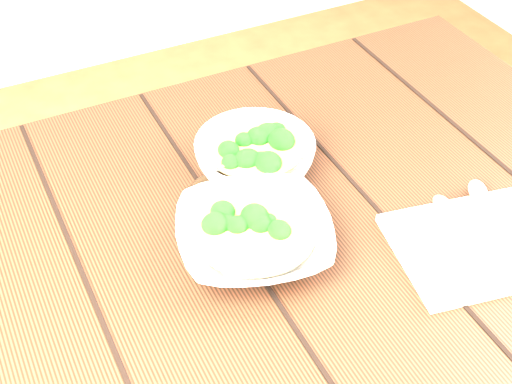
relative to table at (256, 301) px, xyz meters
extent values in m
cube|color=#361A0F|center=(0.00, 0.00, 0.10)|extent=(1.20, 0.80, 0.04)
cube|color=#361A0F|center=(0.54, 0.34, -0.28)|extent=(0.07, 0.07, 0.71)
imported|color=silver|center=(-0.01, -0.01, 0.14)|extent=(0.25, 0.25, 0.05)
cylinder|color=olive|center=(-0.01, -0.01, 0.16)|extent=(0.16, 0.16, 0.00)
ellipsoid|color=#206B17|center=(0.01, -0.01, 0.16)|extent=(0.03, 0.03, 0.02)
ellipsoid|color=#206B17|center=(0.00, 0.02, 0.16)|extent=(0.03, 0.03, 0.02)
ellipsoid|color=#206B17|center=(-0.04, 0.02, 0.16)|extent=(0.03, 0.03, 0.02)
ellipsoid|color=#206B17|center=(-0.03, -0.02, 0.16)|extent=(0.03, 0.03, 0.02)
ellipsoid|color=#206B17|center=(-0.02, -0.05, 0.16)|extent=(0.03, 0.03, 0.02)
ellipsoid|color=#206B17|center=(0.03, -0.05, 0.16)|extent=(0.03, 0.03, 0.02)
imported|color=silver|center=(0.06, 0.13, 0.15)|extent=(0.18, 0.18, 0.05)
cylinder|color=olive|center=(0.06, 0.13, 0.16)|extent=(0.14, 0.14, 0.00)
ellipsoid|color=#206B17|center=(0.08, 0.14, 0.17)|extent=(0.03, 0.03, 0.02)
ellipsoid|color=#206B17|center=(0.08, 0.16, 0.17)|extent=(0.03, 0.03, 0.02)
ellipsoid|color=#206B17|center=(0.05, 0.17, 0.17)|extent=(0.03, 0.03, 0.02)
ellipsoid|color=#206B17|center=(0.05, 0.14, 0.17)|extent=(0.03, 0.03, 0.02)
ellipsoid|color=#206B17|center=(0.03, 0.12, 0.17)|extent=(0.03, 0.03, 0.02)
ellipsoid|color=#206B17|center=(0.04, 0.09, 0.17)|extent=(0.03, 0.03, 0.02)
ellipsoid|color=#206B17|center=(0.07, 0.11, 0.17)|extent=(0.03, 0.03, 0.02)
ellipsoid|color=#206B17|center=(0.10, 0.11, 0.17)|extent=(0.03, 0.03, 0.02)
torus|color=black|center=(-0.01, 0.09, 0.13)|extent=(0.14, 0.14, 0.03)
cube|color=beige|center=(0.25, -0.14, 0.13)|extent=(0.23, 0.20, 0.01)
cylinder|color=#A19A8E|center=(0.24, -0.14, 0.13)|extent=(0.04, 0.13, 0.01)
ellipsoid|color=#A19A8E|center=(0.26, -0.06, 0.13)|extent=(0.04, 0.05, 0.01)
cylinder|color=#A19A8E|center=(0.28, -0.13, 0.13)|extent=(0.07, 0.11, 0.01)
ellipsoid|color=#A19A8E|center=(0.32, -0.06, 0.13)|extent=(0.05, 0.06, 0.01)
camera|label=1|loc=(-0.29, -0.59, 0.80)|focal=50.00mm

